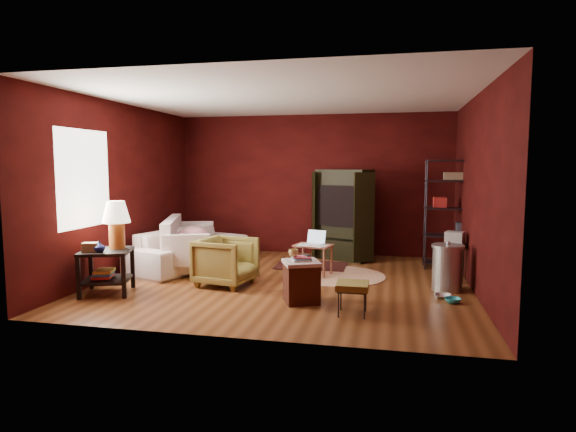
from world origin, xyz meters
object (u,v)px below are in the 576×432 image
armchair (226,259)px  laptop_desk (314,248)px  side_table (111,238)px  tv_armoire (343,213)px  sofa (190,242)px  wire_shelving (453,209)px  hamper (301,281)px

armchair → laptop_desk: 1.51m
side_table → tv_armoire: bearing=46.9°
side_table → laptop_desk: (2.60, 1.68, -0.33)m
sofa → tv_armoire: 2.92m
laptop_desk → tv_armoire: bearing=90.4°
wire_shelving → armchair: bearing=-150.7°
side_table → hamper: size_ratio=2.05×
sofa → side_table: bearing=-174.2°
side_table → wire_shelving: (4.86, 2.67, 0.26)m
armchair → wire_shelving: wire_shelving is taller
side_table → laptop_desk: bearing=33.0°
hamper → wire_shelving: (2.16, 2.60, 0.75)m
side_table → sofa: bearing=78.0°
sofa → wire_shelving: (4.48, 0.89, 0.59)m
hamper → laptop_desk: bearing=93.7°
laptop_desk → armchair: bearing=-127.4°
armchair → wire_shelving: (3.44, 1.94, 0.64)m
side_table → hamper: bearing=1.6°
tv_armoire → wire_shelving: bearing=9.5°
sofa → armchair: bearing=-117.3°
wire_shelving → laptop_desk: bearing=-156.6°
armchair → tv_armoire: (1.51, 2.40, 0.50)m
laptop_desk → wire_shelving: size_ratio=0.38×
wire_shelving → sofa: bearing=-168.9°
armchair → side_table: bearing=127.0°
sofa → armchair: size_ratio=2.93×
armchair → hamper: size_ratio=1.25×
side_table → hamper: side_table is taller
side_table → tv_armoire: 4.29m
hamper → laptop_desk: 1.62m
sofa → wire_shelving: size_ratio=1.22×
laptop_desk → wire_shelving: bearing=37.1°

